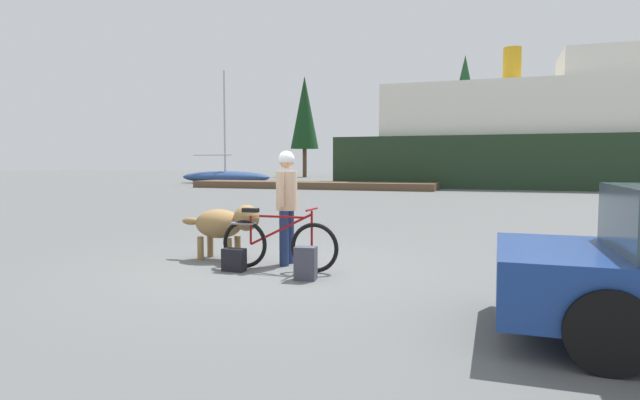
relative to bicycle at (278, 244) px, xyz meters
name	(u,v)px	position (x,y,z in m)	size (l,w,h in m)	color
ground_plane	(266,268)	(-0.21, 0.06, -0.38)	(160.00, 160.00, 0.00)	#595B5B
bicycle	(278,244)	(0.00, 0.00, 0.00)	(1.79, 0.44, 0.91)	black
person_cyclist	(287,196)	(-0.03, 0.42, 0.65)	(0.32, 0.53, 1.72)	navy
dog	(225,224)	(-1.11, 0.46, 0.20)	(1.37, 0.54, 0.89)	olive
backpack	(306,263)	(0.60, -0.46, -0.16)	(0.28, 0.20, 0.44)	#3F3F4C
handbag_pannier	(234,260)	(-0.56, -0.27, -0.22)	(0.32, 0.18, 0.32)	black
dock_pier	(312,185)	(-7.42, 22.21, -0.18)	(14.58, 2.60, 0.40)	brown
ferry_boat	(569,138)	(7.12, 28.41, 2.67)	(27.41, 8.60, 8.71)	#1E331E
sailboat_moored	(225,177)	(-16.03, 27.31, 0.12)	(7.13, 2.00, 8.23)	navy
pine_tree_far_left	(305,113)	(-16.32, 44.88, 6.34)	(2.95, 2.95, 10.55)	#4C331E
pine_tree_center	(465,100)	(-0.11, 44.94, 7.06)	(3.69, 3.69, 11.68)	#4C331E
pine_tree_mid_back	(408,117)	(-6.47, 50.89, 6.19)	(3.15, 3.15, 10.12)	#4C331E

